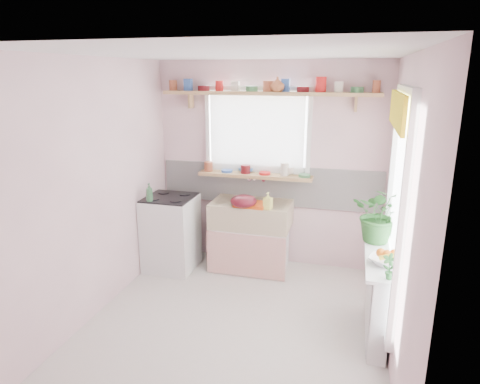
# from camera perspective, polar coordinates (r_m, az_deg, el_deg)

# --- Properties ---
(room) EXTENTS (3.20, 3.20, 3.20)m
(room) POSITION_cam_1_polar(r_m,az_deg,el_deg) (4.45, 10.42, 2.66)
(room) COLOR silver
(room) RESTS_ON ground
(sink_unit) EXTENTS (0.95, 0.65, 1.11)m
(sink_unit) POSITION_cam_1_polar(r_m,az_deg,el_deg) (5.26, 1.48, -5.76)
(sink_unit) COLOR white
(sink_unit) RESTS_ON ground
(cooker) EXTENTS (0.58, 0.58, 0.93)m
(cooker) POSITION_cam_1_polar(r_m,az_deg,el_deg) (5.33, -9.17, -5.34)
(cooker) COLOR white
(cooker) RESTS_ON ground
(radiator_ledge) EXTENTS (0.22, 0.95, 0.78)m
(radiator_ledge) POSITION_cam_1_polar(r_m,az_deg,el_deg) (4.16, 17.90, -13.15)
(radiator_ledge) COLOR white
(radiator_ledge) RESTS_ON ground
(windowsill) EXTENTS (1.40, 0.22, 0.04)m
(windowsill) POSITION_cam_1_polar(r_m,az_deg,el_deg) (5.22, 2.02, 2.23)
(windowsill) COLOR tan
(windowsill) RESTS_ON room
(pine_shelf) EXTENTS (2.52, 0.24, 0.04)m
(pine_shelf) POSITION_cam_1_polar(r_m,az_deg,el_deg) (5.04, 3.81, 12.99)
(pine_shelf) COLOR tan
(pine_shelf) RESTS_ON room
(shelf_crockery) EXTENTS (2.47, 0.11, 0.12)m
(shelf_crockery) POSITION_cam_1_polar(r_m,az_deg,el_deg) (5.04, 3.62, 13.84)
(shelf_crockery) COLOR #A55133
(shelf_crockery) RESTS_ON pine_shelf
(sill_crockery) EXTENTS (1.35, 0.11, 0.12)m
(sill_crockery) POSITION_cam_1_polar(r_m,az_deg,el_deg) (5.22, 1.50, 3.05)
(sill_crockery) COLOR #A55133
(sill_crockery) RESTS_ON windowsill
(dish_tray) EXTENTS (0.38, 0.29, 0.04)m
(dish_tray) POSITION_cam_1_polar(r_m,az_deg,el_deg) (4.99, 1.47, -1.64)
(dish_tray) COLOR #F15515
(dish_tray) RESTS_ON sink_unit
(colander) EXTENTS (0.34, 0.34, 0.14)m
(colander) POSITION_cam_1_polar(r_m,az_deg,el_deg) (4.93, 0.48, -1.22)
(colander) COLOR #550E1A
(colander) RESTS_ON sink_unit
(jade_plant) EXTENTS (0.55, 0.49, 0.55)m
(jade_plant) POSITION_cam_1_polar(r_m,az_deg,el_deg) (4.28, 18.20, -2.83)
(jade_plant) COLOR #286026
(jade_plant) RESTS_ON radiator_ledge
(fruit_bowl) EXTENTS (0.37, 0.37, 0.07)m
(fruit_bowl) POSITION_cam_1_polar(r_m,az_deg,el_deg) (3.88, 18.94, -8.66)
(fruit_bowl) COLOR white
(fruit_bowl) RESTS_ON radiator_ledge
(herb_pot) EXTENTS (0.13, 0.10, 0.21)m
(herb_pot) POSITION_cam_1_polar(r_m,az_deg,el_deg) (3.60, 19.29, -9.39)
(herb_pot) COLOR #2C7030
(herb_pot) RESTS_ON radiator_ledge
(soap_bottle_sink) EXTENTS (0.10, 0.11, 0.19)m
(soap_bottle_sink) POSITION_cam_1_polar(r_m,az_deg,el_deg) (4.86, 3.74, -1.17)
(soap_bottle_sink) COLOR #F3F96E
(soap_bottle_sink) RESTS_ON sink_unit
(sill_cup) EXTENTS (0.14, 0.14, 0.10)m
(sill_cup) POSITION_cam_1_polar(r_m,az_deg,el_deg) (5.19, 6.57, 2.82)
(sill_cup) COLOR silver
(sill_cup) RESTS_ON windowsill
(sill_bowl) EXTENTS (0.25, 0.25, 0.06)m
(sill_bowl) POSITION_cam_1_polar(r_m,az_deg,el_deg) (5.30, 0.81, 2.98)
(sill_bowl) COLOR #3261A2
(sill_bowl) RESTS_ON windowsill
(shelf_vase) EXTENTS (0.17, 0.17, 0.17)m
(shelf_vase) POSITION_cam_1_polar(r_m,az_deg,el_deg) (4.96, 5.01, 14.11)
(shelf_vase) COLOR #A25931
(shelf_vase) RESTS_ON pine_shelf
(cooker_bottle) EXTENTS (0.09, 0.09, 0.21)m
(cooker_bottle) POSITION_cam_1_polar(r_m,az_deg,el_deg) (5.03, -11.99, -0.04)
(cooker_bottle) COLOR #3A7447
(cooker_bottle) RESTS_ON cooker
(fruit) EXTENTS (0.20, 0.14, 0.10)m
(fruit) POSITION_cam_1_polar(r_m,az_deg,el_deg) (3.86, 19.10, -7.82)
(fruit) COLOR orange
(fruit) RESTS_ON fruit_bowl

